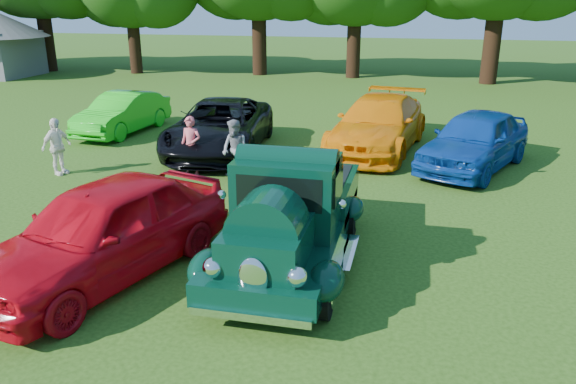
% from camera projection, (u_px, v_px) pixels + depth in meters
% --- Properties ---
extents(ground, '(120.00, 120.00, 0.00)m').
position_uv_depth(ground, '(245.00, 267.00, 9.97)').
color(ground, '#244510').
rests_on(ground, ground).
extents(hero_pickup, '(2.40, 5.15, 2.01)m').
position_uv_depth(hero_pickup, '(291.00, 216.00, 9.91)').
color(hero_pickup, black).
rests_on(hero_pickup, ground).
extents(red_convertible, '(3.35, 5.27, 1.67)m').
position_uv_depth(red_convertible, '(103.00, 230.00, 9.43)').
color(red_convertible, '#BE0814').
rests_on(red_convertible, ground).
extents(back_car_lime, '(1.84, 4.33, 1.39)m').
position_uv_depth(back_car_lime, '(122.00, 113.00, 19.60)').
color(back_car_lime, '#1BBD19').
rests_on(back_car_lime, ground).
extents(back_car_black, '(3.21, 5.90, 1.57)m').
position_uv_depth(back_car_black, '(220.00, 127.00, 17.16)').
color(back_car_black, black).
rests_on(back_car_black, ground).
extents(back_car_orange, '(3.15, 5.94, 1.64)m').
position_uv_depth(back_car_orange, '(379.00, 124.00, 17.32)').
color(back_car_orange, orange).
rests_on(back_car_orange, ground).
extents(back_car_blue, '(3.69, 5.09, 1.61)m').
position_uv_depth(back_car_blue, '(475.00, 140.00, 15.46)').
color(back_car_blue, navy).
rests_on(back_car_blue, ground).
extents(spectator_pink, '(0.60, 0.42, 1.58)m').
position_uv_depth(spectator_pink, '(191.00, 146.00, 14.95)').
color(spectator_pink, '#D35663').
rests_on(spectator_pink, ground).
extents(spectator_grey, '(0.96, 0.92, 1.57)m').
position_uv_depth(spectator_grey, '(235.00, 150.00, 14.57)').
color(spectator_grey, gray).
rests_on(spectator_grey, ground).
extents(spectator_white, '(0.61, 0.97, 1.54)m').
position_uv_depth(spectator_white, '(57.00, 147.00, 14.94)').
color(spectator_white, white).
rests_on(spectator_white, ground).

